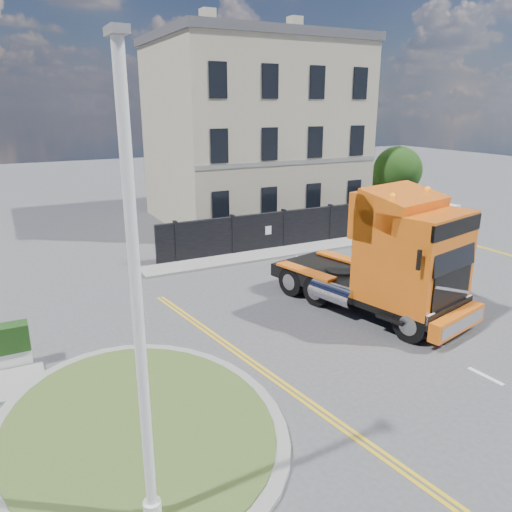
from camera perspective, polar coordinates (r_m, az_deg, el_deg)
ground at (r=17.83m, az=6.62°, el=-7.71°), size 120.00×120.00×0.00m
traffic_island at (r=12.88m, az=-13.30°, el=-18.20°), size 6.80×6.80×0.17m
hoarding_fence at (r=28.09m, az=7.67°, el=3.59°), size 18.80×0.25×2.00m
georgian_building at (r=33.55m, az=-0.32°, el=14.13°), size 12.30×10.30×12.80m
tree at (r=34.97m, az=15.59°, el=9.15°), size 3.20×3.20×4.80m
pavement_far at (r=27.30m, az=7.71°, el=1.16°), size 20.00×1.60×0.12m
truck at (r=18.30m, az=15.45°, el=-0.69°), size 4.55×8.09×4.58m
flatbed_pickup at (r=30.57m, az=19.19°, el=4.00°), size 3.27×5.16×1.97m
lamppost_island at (r=8.14m, az=-13.44°, el=-5.29°), size 0.26×0.52×8.41m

